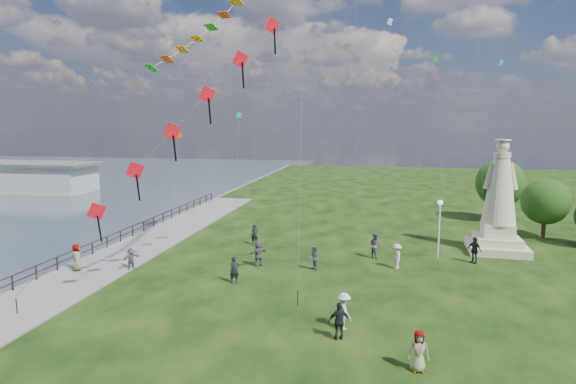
% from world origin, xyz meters
% --- Properties ---
extents(waterfront, '(200.00, 200.00, 1.51)m').
position_xyz_m(waterfront, '(-15.24, 8.99, -0.06)').
color(waterfront, '#2D3844').
rests_on(waterfront, ground).
extents(pier_pavilion, '(30.00, 8.00, 4.40)m').
position_xyz_m(pier_pavilion, '(-52.00, 42.00, 1.84)').
color(pier_pavilion, '#A0A09B').
rests_on(pier_pavilion, ground).
extents(statue, '(4.39, 4.39, 8.63)m').
position_xyz_m(statue, '(13.70, 16.96, 3.26)').
color(statue, beige).
rests_on(statue, ground).
extents(lamppost, '(0.40, 0.40, 4.33)m').
position_xyz_m(lamppost, '(9.03, 14.16, 3.12)').
color(lamppost, silver).
rests_on(lamppost, ground).
extents(tree_row, '(8.88, 13.71, 6.25)m').
position_xyz_m(tree_row, '(17.95, 25.85, 3.46)').
color(tree_row, '#382314').
rests_on(tree_row, ground).
extents(person_0, '(0.73, 0.67, 1.68)m').
position_xyz_m(person_0, '(-3.98, 5.96, 0.84)').
color(person_0, black).
rests_on(person_0, ground).
extents(person_1, '(0.88, 0.96, 1.68)m').
position_xyz_m(person_1, '(0.51, 9.47, 0.84)').
color(person_1, '#595960').
rests_on(person_1, ground).
extents(person_2, '(1.13, 1.29, 1.79)m').
position_xyz_m(person_2, '(3.17, 0.53, 0.89)').
color(person_2, silver).
rests_on(person_2, ground).
extents(person_3, '(1.13, 0.80, 1.75)m').
position_xyz_m(person_3, '(3.06, -0.67, 0.88)').
color(person_3, black).
rests_on(person_3, ground).
extents(person_4, '(0.88, 0.61, 1.69)m').
position_xyz_m(person_4, '(6.38, -2.93, 0.85)').
color(person_4, '#595960').
rests_on(person_4, ground).
extents(person_5, '(1.16, 1.45, 1.44)m').
position_xyz_m(person_5, '(-11.61, 7.21, 0.72)').
color(person_5, '#595960').
rests_on(person_5, ground).
extents(person_6, '(0.65, 0.47, 1.67)m').
position_xyz_m(person_6, '(-5.18, 15.41, 0.83)').
color(person_6, black).
rests_on(person_6, ground).
extents(person_7, '(1.04, 1.07, 1.90)m').
position_xyz_m(person_7, '(4.48, 13.32, 0.95)').
color(person_7, '#595960').
rests_on(person_7, ground).
extents(person_8, '(0.75, 1.19, 1.72)m').
position_xyz_m(person_8, '(5.97, 10.95, 0.86)').
color(person_8, silver).
rests_on(person_8, ground).
extents(person_9, '(1.16, 1.19, 1.88)m').
position_xyz_m(person_9, '(11.38, 13.33, 0.94)').
color(person_9, black).
rests_on(person_9, ground).
extents(person_10, '(0.88, 1.02, 1.79)m').
position_xyz_m(person_10, '(-15.00, 6.23, 0.89)').
color(person_10, '#595960').
rests_on(person_10, ground).
extents(person_11, '(1.65, 1.75, 1.82)m').
position_xyz_m(person_11, '(-3.43, 9.75, 0.91)').
color(person_11, '#595960').
rests_on(person_11, ground).
extents(red_kite_train, '(11.99, 9.35, 16.20)m').
position_xyz_m(red_kite_train, '(-6.28, 4.61, 10.04)').
color(red_kite_train, black).
rests_on(red_kite_train, ground).
extents(small_kites, '(28.76, 16.93, 31.38)m').
position_xyz_m(small_kites, '(4.19, 22.89, 14.50)').
color(small_kites, '#1BA7A5').
rests_on(small_kites, ground).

